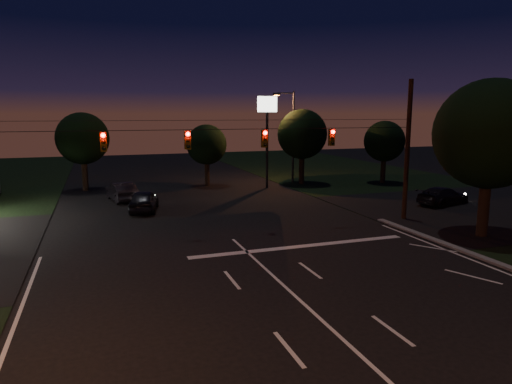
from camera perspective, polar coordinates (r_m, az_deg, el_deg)
name	(u,v)px	position (r m, az deg, el deg)	size (l,w,h in m)	color
ground	(380,374)	(13.52, 15.28, -21.07)	(140.00, 140.00, 0.00)	black
cross_street_right	(486,208)	(37.60, 26.82, -1.80)	(20.00, 16.00, 0.02)	black
stop_bar	(301,246)	(24.13, 5.69, -6.76)	(12.00, 0.50, 0.01)	silver
utility_pole_right	(403,219)	(31.60, 17.96, -3.24)	(0.30, 0.30, 9.00)	black
signal_span	(227,138)	(25.39, -3.63, 6.71)	(24.00, 0.40, 1.56)	black
pole_sign_right	(267,120)	(42.15, 1.40, 8.93)	(1.80, 0.30, 8.40)	black
street_light_right_far	(291,130)	(45.24, 4.37, 7.70)	(2.20, 0.35, 9.00)	black
tree_right_near	(488,135)	(28.28, 26.99, 6.33)	(6.00, 6.00, 8.76)	black
tree_far_b	(83,139)	(43.65, -20.83, 6.20)	(4.60, 4.60, 6.98)	black
tree_far_c	(207,145)	(43.78, -6.21, 5.85)	(3.80, 3.80, 5.86)	black
tree_far_d	(302,135)	(44.79, 5.74, 7.13)	(4.80, 4.80, 7.30)	black
tree_far_e	(384,142)	(47.06, 15.70, 6.07)	(4.00, 4.00, 6.18)	black
car_oncoming_a	(144,201)	(33.34, -13.84, -1.04)	(1.80, 4.49, 1.53)	black
car_oncoming_b	(122,192)	(37.75, -16.45, 0.06)	(1.58, 4.53, 1.49)	black
car_cross	(443,196)	(37.41, 22.33, -0.46)	(1.92, 4.73, 1.37)	black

